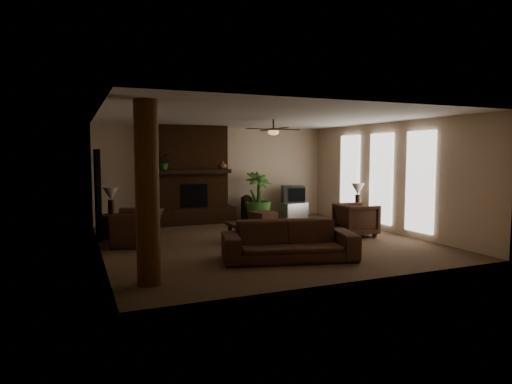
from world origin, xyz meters
name	(u,v)px	position (x,y,z in m)	size (l,w,h in m)	color
room_shell	(263,180)	(0.00, 0.00, 1.40)	(7.00, 7.00, 7.00)	brown
fireplace	(192,183)	(-0.80, 3.22, 1.16)	(2.40, 0.70, 2.80)	#412411
windows	(381,179)	(3.45, 0.20, 1.35)	(0.08, 3.65, 2.35)	white
log_column	(147,193)	(-2.95, -2.40, 1.40)	(0.36, 0.36, 2.80)	#5B3616
doorway	(98,194)	(-3.44, 1.80, 1.05)	(0.10, 1.00, 2.10)	black
ceiling_fan	(273,131)	(0.40, 0.30, 2.53)	(1.35, 1.35, 0.37)	black
sofa	(289,234)	(-0.25, -1.82, 0.49)	(2.49, 0.73, 0.97)	#4A2D1F
armchair_left	(138,222)	(-2.67, 0.72, 0.51)	(1.16, 0.75, 1.01)	#4A2D1F
armchair_right	(356,218)	(2.36, -0.27, 0.44)	(0.85, 0.80, 0.88)	#4A2D1F
coffee_table	(254,224)	(-0.15, 0.17, 0.37)	(1.20, 0.70, 0.43)	black
ottoman	(263,219)	(0.86, 1.96, 0.20)	(0.60, 0.60, 0.40)	#4A2D1F
tv_stand	(293,211)	(2.27, 2.87, 0.25)	(0.85, 0.50, 0.50)	#B8B8BA
tv	(293,194)	(2.29, 2.92, 0.76)	(0.76, 0.68, 0.52)	#343437
floor_vase	(247,206)	(0.84, 3.15, 0.43)	(0.34, 0.34, 0.77)	#2E2019
floor_plant	(258,207)	(1.08, 2.84, 0.41)	(0.82, 1.46, 0.82)	#396126
side_table_left	(112,226)	(-3.15, 1.80, 0.28)	(0.50, 0.50, 0.55)	black
lamp_left	(111,196)	(-3.15, 1.80, 1.00)	(0.41, 0.41, 0.65)	black
side_table_right	(356,217)	(3.15, 0.83, 0.28)	(0.50, 0.50, 0.55)	black
lamp_right	(358,191)	(3.15, 0.77, 1.00)	(0.42, 0.42, 0.65)	black
mantel_plant	(164,164)	(-1.64, 2.98, 1.72)	(0.38, 0.42, 0.33)	#396126
mantel_vase	(223,165)	(0.06, 3.01, 1.67)	(0.22, 0.23, 0.22)	#95583B
book_a	(243,216)	(-0.40, 0.22, 0.57)	(0.22, 0.03, 0.29)	#999999
book_b	(267,215)	(0.16, 0.09, 0.58)	(0.21, 0.02, 0.29)	#999999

